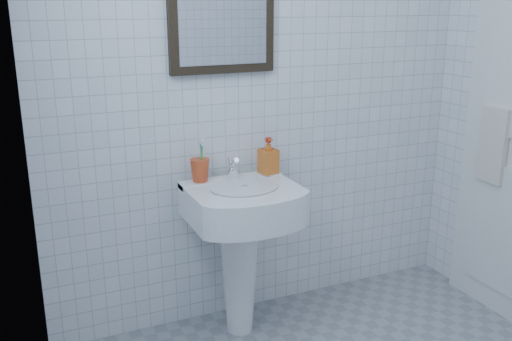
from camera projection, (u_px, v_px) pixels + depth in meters
name	position (u px, v px, depth m)	size (l,w,h in m)	color
wall_back	(265.00, 68.00, 2.72)	(2.20, 0.02, 2.50)	white
wall_left	(40.00, 149.00, 1.24)	(0.02, 2.40, 2.50)	white
washbasin	(241.00, 234.00, 2.66)	(0.50, 0.36, 0.77)	white
faucet	(233.00, 170.00, 2.65)	(0.05, 0.10, 0.11)	white
toothbrush_cup	(200.00, 170.00, 2.61)	(0.09, 0.09, 0.11)	#CA441F
soap_dispenser	(268.00, 156.00, 2.73)	(0.08, 0.08, 0.18)	#C74213
wall_mirror	(222.00, 3.00, 2.53)	(0.50, 0.04, 0.62)	black
towel_ring	(500.00, 109.00, 2.79)	(0.18, 0.18, 0.01)	white
hand_towel	(493.00, 145.00, 2.83)	(0.03, 0.16, 0.38)	beige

